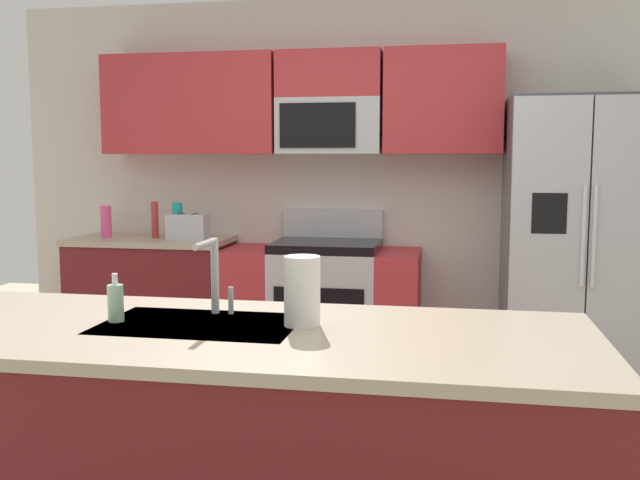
{
  "coord_description": "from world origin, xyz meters",
  "views": [
    {
      "loc": [
        0.62,
        -2.97,
        1.47
      ],
      "look_at": [
        -0.04,
        0.6,
        1.05
      ],
      "focal_mm": 39.74,
      "sensor_mm": 36.0,
      "label": 1
    }
  ],
  "objects_px": {
    "range_oven": "(321,306)",
    "bottle_teal": "(178,221)",
    "refrigerator": "(577,244)",
    "bottle_pink": "(106,222)",
    "sink_faucet": "(214,269)",
    "soap_dispenser": "(116,302)",
    "pepper_mill": "(155,220)",
    "toaster": "(188,227)",
    "paper_towel_roll": "(302,291)"
  },
  "relations": [
    {
      "from": "sink_faucet",
      "to": "paper_towel_roll",
      "type": "relative_size",
      "value": 1.17
    },
    {
      "from": "soap_dispenser",
      "to": "paper_towel_roll",
      "type": "distance_m",
      "value": 0.66
    },
    {
      "from": "bottle_teal",
      "to": "paper_towel_roll",
      "type": "bearing_deg",
      "value": -59.63
    },
    {
      "from": "refrigerator",
      "to": "bottle_pink",
      "type": "relative_size",
      "value": 8.15
    },
    {
      "from": "bottle_teal",
      "to": "sink_faucet",
      "type": "bearing_deg",
      "value": -65.29
    },
    {
      "from": "bottle_pink",
      "to": "sink_faucet",
      "type": "relative_size",
      "value": 0.8
    },
    {
      "from": "bottle_pink",
      "to": "soap_dispenser",
      "type": "relative_size",
      "value": 1.33
    },
    {
      "from": "bottle_teal",
      "to": "range_oven",
      "type": "bearing_deg",
      "value": 2.53
    },
    {
      "from": "range_oven",
      "to": "bottle_pink",
      "type": "height_order",
      "value": "bottle_pink"
    },
    {
      "from": "bottle_pink",
      "to": "paper_towel_roll",
      "type": "distance_m",
      "value": 3.1
    },
    {
      "from": "pepper_mill",
      "to": "soap_dispenser",
      "type": "relative_size",
      "value": 1.53
    },
    {
      "from": "toaster",
      "to": "pepper_mill",
      "type": "relative_size",
      "value": 1.08
    },
    {
      "from": "refrigerator",
      "to": "bottle_pink",
      "type": "xyz_separation_m",
      "value": [
        -3.24,
        0.03,
        0.09
      ]
    },
    {
      "from": "pepper_mill",
      "to": "bottle_pink",
      "type": "relative_size",
      "value": 1.15
    },
    {
      "from": "paper_towel_roll",
      "to": "bottle_teal",
      "type": "bearing_deg",
      "value": 120.37
    },
    {
      "from": "bottle_teal",
      "to": "sink_faucet",
      "type": "distance_m",
      "value": 2.53
    },
    {
      "from": "toaster",
      "to": "soap_dispenser",
      "type": "distance_m",
      "value": 2.54
    },
    {
      "from": "bottle_teal",
      "to": "paper_towel_roll",
      "type": "xyz_separation_m",
      "value": [
        1.41,
        -2.4,
        -0.01
      ]
    },
    {
      "from": "toaster",
      "to": "bottle_teal",
      "type": "relative_size",
      "value": 1.09
    },
    {
      "from": "range_oven",
      "to": "pepper_mill",
      "type": "xyz_separation_m",
      "value": [
        -1.22,
        -0.0,
        0.59
      ]
    },
    {
      "from": "range_oven",
      "to": "toaster",
      "type": "xyz_separation_m",
      "value": [
        -0.94,
        -0.05,
        0.55
      ]
    },
    {
      "from": "bottle_pink",
      "to": "bottle_teal",
      "type": "distance_m",
      "value": 0.55
    },
    {
      "from": "range_oven",
      "to": "bottle_pink",
      "type": "bearing_deg",
      "value": -178.48
    },
    {
      "from": "bottle_pink",
      "to": "range_oven",
      "type": "bearing_deg",
      "value": 1.52
    },
    {
      "from": "refrigerator",
      "to": "toaster",
      "type": "distance_m",
      "value": 2.62
    },
    {
      "from": "soap_dispenser",
      "to": "bottle_teal",
      "type": "bearing_deg",
      "value": 106.97
    },
    {
      "from": "range_oven",
      "to": "bottle_teal",
      "type": "distance_m",
      "value": 1.18
    },
    {
      "from": "pepper_mill",
      "to": "soap_dispenser",
      "type": "bearing_deg",
      "value": -69.41
    },
    {
      "from": "refrigerator",
      "to": "sink_faucet",
      "type": "distance_m",
      "value": 2.8
    },
    {
      "from": "range_oven",
      "to": "soap_dispenser",
      "type": "relative_size",
      "value": 8.0
    },
    {
      "from": "refrigerator",
      "to": "bottle_teal",
      "type": "height_order",
      "value": "refrigerator"
    },
    {
      "from": "bottle_pink",
      "to": "paper_towel_roll",
      "type": "xyz_separation_m",
      "value": [
        1.95,
        -2.4,
        0.01
      ]
    },
    {
      "from": "pepper_mill",
      "to": "paper_towel_roll",
      "type": "bearing_deg",
      "value": -56.84
    },
    {
      "from": "soap_dispenser",
      "to": "paper_towel_roll",
      "type": "xyz_separation_m",
      "value": [
        0.66,
        0.06,
        0.05
      ]
    },
    {
      "from": "toaster",
      "to": "bottle_pink",
      "type": "relative_size",
      "value": 1.23
    },
    {
      "from": "bottle_pink",
      "to": "bottle_teal",
      "type": "bearing_deg",
      "value": -0.38
    },
    {
      "from": "paper_towel_roll",
      "to": "bottle_pink",
      "type": "bearing_deg",
      "value": 129.11
    },
    {
      "from": "bottle_pink",
      "to": "paper_towel_roll",
      "type": "bearing_deg",
      "value": -50.89
    },
    {
      "from": "soap_dispenser",
      "to": "sink_faucet",
      "type": "bearing_deg",
      "value": 28.1
    },
    {
      "from": "bottle_pink",
      "to": "sink_faucet",
      "type": "xyz_separation_m",
      "value": [
        1.6,
        -2.3,
        0.05
      ]
    },
    {
      "from": "bottle_pink",
      "to": "sink_faucet",
      "type": "height_order",
      "value": "sink_faucet"
    },
    {
      "from": "refrigerator",
      "to": "toaster",
      "type": "bearing_deg",
      "value": 179.57
    },
    {
      "from": "pepper_mill",
      "to": "sink_faucet",
      "type": "relative_size",
      "value": 0.92
    },
    {
      "from": "sink_faucet",
      "to": "bottle_pink",
      "type": "bearing_deg",
      "value": 124.9
    },
    {
      "from": "toaster",
      "to": "bottle_pink",
      "type": "distance_m",
      "value": 0.63
    },
    {
      "from": "pepper_mill",
      "to": "sink_faucet",
      "type": "distance_m",
      "value": 2.65
    },
    {
      "from": "bottle_teal",
      "to": "paper_towel_roll",
      "type": "distance_m",
      "value": 2.78
    },
    {
      "from": "refrigerator",
      "to": "paper_towel_roll",
      "type": "distance_m",
      "value": 2.7
    },
    {
      "from": "refrigerator",
      "to": "paper_towel_roll",
      "type": "xyz_separation_m",
      "value": [
        -1.29,
        -2.37,
        0.09
      ]
    },
    {
      "from": "range_oven",
      "to": "pepper_mill",
      "type": "bearing_deg",
      "value": -179.88
    }
  ]
}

